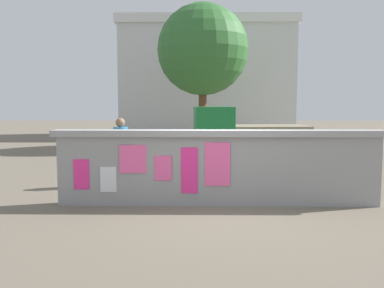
# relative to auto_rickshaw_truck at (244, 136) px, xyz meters

# --- Properties ---
(ground) EXTENTS (60.00, 60.00, 0.00)m
(ground) POSITION_rel_auto_rickshaw_truck_xyz_m (-1.10, 2.70, -0.90)
(ground) COLOR #6B6051
(poster_wall) EXTENTS (6.35, 0.42, 1.46)m
(poster_wall) POSITION_rel_auto_rickshaw_truck_xyz_m (-1.11, -5.30, -0.15)
(poster_wall) COLOR gray
(poster_wall) RESTS_ON ground
(auto_rickshaw_truck) EXTENTS (3.68, 1.70, 1.85)m
(auto_rickshaw_truck) POSITION_rel_auto_rickshaw_truck_xyz_m (0.00, 0.00, 0.00)
(auto_rickshaw_truck) COLOR black
(auto_rickshaw_truck) RESTS_ON ground
(motorcycle) EXTENTS (1.90, 0.56, 0.87)m
(motorcycle) POSITION_rel_auto_rickshaw_truck_xyz_m (-1.42, -3.90, -0.44)
(motorcycle) COLOR black
(motorcycle) RESTS_ON ground
(bicycle_near) EXTENTS (1.71, 0.44, 0.95)m
(bicycle_near) POSITION_rel_auto_rickshaw_truck_xyz_m (1.33, -3.52, -0.54)
(bicycle_near) COLOR black
(bicycle_near) RESTS_ON ground
(bicycle_far) EXTENTS (1.67, 0.54, 0.95)m
(bicycle_far) POSITION_rel_auto_rickshaw_truck_xyz_m (-3.32, -1.25, -0.54)
(bicycle_far) COLOR black
(bicycle_far) RESTS_ON ground
(person_walking) EXTENTS (0.37, 0.37, 1.62)m
(person_walking) POSITION_rel_auto_rickshaw_truck_xyz_m (-3.33, -3.45, 0.09)
(person_walking) COLOR #D83F72
(person_walking) RESTS_ON ground
(tree_roadside) EXTENTS (4.07, 4.07, 6.38)m
(tree_roadside) POSITION_rel_auto_rickshaw_truck_xyz_m (-1.27, 5.46, 3.43)
(tree_roadside) COLOR brown
(tree_roadside) RESTS_ON ground
(building_background) EXTENTS (10.25, 4.93, 6.86)m
(building_background) POSITION_rel_auto_rickshaw_truck_xyz_m (-0.96, 12.06, 2.55)
(building_background) COLOR silver
(building_background) RESTS_ON ground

